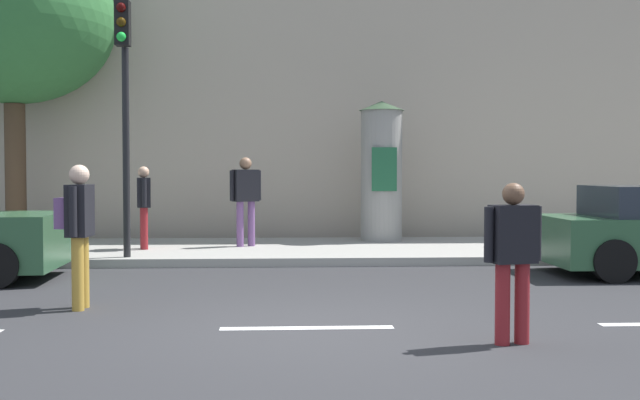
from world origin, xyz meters
name	(u,v)px	position (x,y,z in m)	size (l,w,h in m)	color
ground_plane	(307,328)	(0.00, 0.00, 0.00)	(80.00, 80.00, 0.00)	#2B2B2D
sidewalk_curb	(294,250)	(0.00, 7.00, 0.07)	(36.00, 4.00, 0.15)	#9E9B93
lane_markings	(307,328)	(0.00, 0.00, 0.00)	(25.80, 0.16, 0.01)	silver
building_backdrop	(291,42)	(0.00, 12.00, 4.95)	(36.00, 5.00, 9.89)	#B7A893
traffic_light	(124,86)	(-2.90, 5.24, 3.05)	(0.24, 0.45, 4.32)	black
poster_column	(381,170)	(1.86, 8.18, 1.64)	(0.95, 0.95, 2.94)	gray
street_tree	(13,19)	(-5.79, 8.39, 4.76)	(4.17, 4.17, 6.41)	#4C3826
pedestrian_with_bag	(513,251)	(1.90, -0.82, 0.88)	(0.58, 0.32, 1.52)	maroon
pedestrian_in_red_top	(78,223)	(-2.65, 1.23, 1.01)	(0.39, 0.59, 1.70)	#B78C33
pedestrian_in_dark_shirt	(144,201)	(-2.85, 6.69, 1.05)	(0.32, 0.56, 1.56)	maroon
pedestrian_with_backpack	(246,193)	(-0.95, 7.11, 1.19)	(0.60, 0.43, 1.74)	#724C84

